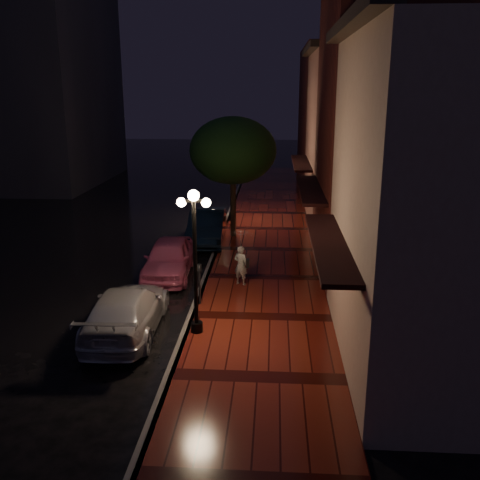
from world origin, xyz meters
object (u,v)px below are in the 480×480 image
at_px(streetlamp_near, 195,254).
at_px(woman_with_umbrella, 241,249).
at_px(silver_car, 126,311).
at_px(pink_car, 169,258).
at_px(parking_meter, 200,280).
at_px(street_tree, 233,153).
at_px(streetlamp_far, 233,177).
at_px(navy_car, 207,227).

distance_m(streetlamp_near, woman_with_umbrella, 4.39).
xyz_separation_m(streetlamp_near, silver_car, (-2.15, 0.10, -1.88)).
distance_m(pink_car, silver_car, 5.17).
distance_m(streetlamp_near, parking_meter, 2.71).
distance_m(streetlamp_near, pink_car, 5.88).
bearing_deg(silver_car, pink_car, -95.21).
relative_size(woman_with_umbrella, parking_meter, 1.49).
distance_m(street_tree, silver_car, 11.70).
relative_size(pink_car, silver_car, 0.89).
height_order(streetlamp_far, street_tree, street_tree).
height_order(pink_car, woman_with_umbrella, woman_with_umbrella).
distance_m(navy_car, woman_with_umbrella, 6.43).
xyz_separation_m(streetlamp_near, street_tree, (0.26, 10.99, 1.64)).
bearing_deg(woman_with_umbrella, street_tree, -59.02).
relative_size(navy_car, woman_with_umbrella, 2.28).
relative_size(pink_car, parking_meter, 3.12).
height_order(pink_car, silver_car, pink_car).
xyz_separation_m(streetlamp_near, parking_meter, (-0.20, 2.17, -1.60)).
xyz_separation_m(streetlamp_far, silver_car, (-2.15, -13.90, -1.88)).
bearing_deg(pink_car, streetlamp_far, 76.34).
distance_m(pink_car, navy_car, 5.00).
bearing_deg(woman_with_umbrella, streetlamp_near, 99.72).
relative_size(streetlamp_near, street_tree, 0.74).
bearing_deg(street_tree, parking_meter, -92.98).
bearing_deg(parking_meter, silver_car, -111.42).
bearing_deg(streetlamp_far, pink_car, -101.95).
bearing_deg(streetlamp_near, streetlamp_far, 90.00).
bearing_deg(silver_car, streetlamp_near, 175.40).
bearing_deg(streetlamp_far, streetlamp_near, -90.00).
relative_size(streetlamp_far, pink_car, 0.99).
distance_m(streetlamp_far, navy_car, 4.34).
height_order(streetlamp_near, streetlamp_far, same).
distance_m(pink_car, parking_meter, 3.51).
xyz_separation_m(pink_car, silver_car, (-0.30, -5.16, -0.03)).
xyz_separation_m(silver_car, woman_with_umbrella, (3.21, 4.02, 0.81)).
height_order(street_tree, parking_meter, street_tree).
bearing_deg(street_tree, pink_car, -110.20).
bearing_deg(streetlamp_far, silver_car, -98.77).
xyz_separation_m(streetlamp_far, navy_car, (-0.95, -3.82, -1.82)).
bearing_deg(streetlamp_near, woman_with_umbrella, 75.46).
height_order(streetlamp_near, pink_car, streetlamp_near).
xyz_separation_m(street_tree, navy_car, (-1.21, -0.81, -3.46)).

